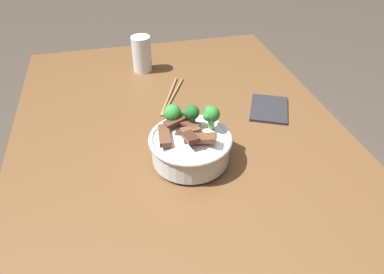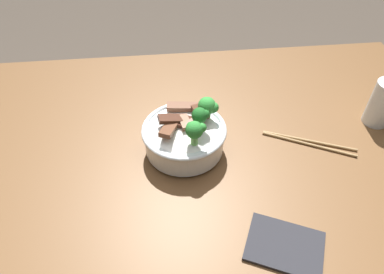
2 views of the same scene
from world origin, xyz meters
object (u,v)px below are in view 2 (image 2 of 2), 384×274
object	(u,v)px
drinking_glass	(382,105)
chopsticks_pair	(309,142)
rice_bowl	(185,133)
folded_napkin	(285,246)

from	to	relation	value
drinking_glass	chopsticks_pair	distance (m)	0.22
rice_bowl	folded_napkin	xyz separation A→B (m)	(0.17, -0.29, -0.05)
folded_napkin	rice_bowl	bearing A→B (deg)	120.45
folded_napkin	drinking_glass	bearing A→B (deg)	43.78
rice_bowl	drinking_glass	bearing A→B (deg)	5.40
rice_bowl	chopsticks_pair	bearing A→B (deg)	-2.66
drinking_glass	folded_napkin	xyz separation A→B (m)	(-0.35, -0.34, -0.05)
rice_bowl	folded_napkin	size ratio (longest dim) A/B	1.38
drinking_glass	chopsticks_pair	xyz separation A→B (m)	(-0.21, -0.06, -0.05)
rice_bowl	chopsticks_pair	size ratio (longest dim) A/B	0.92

